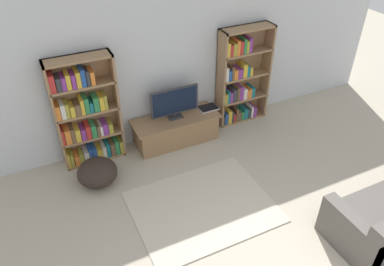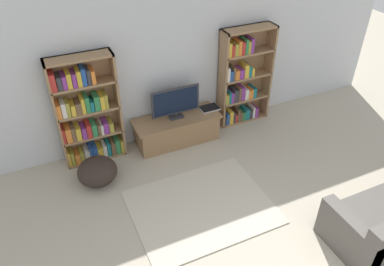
{
  "view_description": "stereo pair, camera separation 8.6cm",
  "coord_description": "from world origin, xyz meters",
  "px_view_note": "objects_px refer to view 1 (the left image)",
  "views": [
    {
      "loc": [
        -1.91,
        -0.97,
        3.9
      ],
      "look_at": [
        0.03,
        3.09,
        0.7
      ],
      "focal_mm": 35.0,
      "sensor_mm": 36.0,
      "label": 1
    },
    {
      "loc": [
        -1.83,
        -1.01,
        3.9
      ],
      "look_at": [
        0.03,
        3.09,
        0.7
      ],
      "focal_mm": 35.0,
      "sensor_mm": 36.0,
      "label": 2
    }
  ],
  "objects_px": {
    "bookshelf_right": "(240,79)",
    "laptop": "(208,108)",
    "television": "(175,102)",
    "tv_stand": "(176,129)",
    "beanbag_ottoman": "(97,172)",
    "bookshelf_left": "(86,115)"
  },
  "relations": [
    {
      "from": "tv_stand",
      "to": "beanbag_ottoman",
      "type": "bearing_deg",
      "value": -162.51
    },
    {
      "from": "television",
      "to": "beanbag_ottoman",
      "type": "distance_m",
      "value": 1.66
    },
    {
      "from": "tv_stand",
      "to": "laptop",
      "type": "distance_m",
      "value": 0.68
    },
    {
      "from": "television",
      "to": "laptop",
      "type": "bearing_deg",
      "value": 1.02
    },
    {
      "from": "bookshelf_left",
      "to": "bookshelf_right",
      "type": "relative_size",
      "value": 1.0
    },
    {
      "from": "bookshelf_left",
      "to": "television",
      "type": "relative_size",
      "value": 2.14
    },
    {
      "from": "bookshelf_left",
      "to": "laptop",
      "type": "bearing_deg",
      "value": -3.52
    },
    {
      "from": "bookshelf_left",
      "to": "tv_stand",
      "type": "bearing_deg",
      "value": -6.4
    },
    {
      "from": "tv_stand",
      "to": "laptop",
      "type": "relative_size",
      "value": 4.43
    },
    {
      "from": "bookshelf_left",
      "to": "bookshelf_right",
      "type": "xyz_separation_m",
      "value": [
        2.74,
        0.0,
        0.01
      ]
    },
    {
      "from": "beanbag_ottoman",
      "to": "bookshelf_right",
      "type": "bearing_deg",
      "value": 12.66
    },
    {
      "from": "beanbag_ottoman",
      "to": "laptop",
      "type": "bearing_deg",
      "value": 13.29
    },
    {
      "from": "laptop",
      "to": "television",
      "type": "bearing_deg",
      "value": -178.98
    },
    {
      "from": "bookshelf_right",
      "to": "bookshelf_left",
      "type": "bearing_deg",
      "value": -179.9
    },
    {
      "from": "bookshelf_right",
      "to": "laptop",
      "type": "distance_m",
      "value": 0.79
    },
    {
      "from": "bookshelf_left",
      "to": "bookshelf_right",
      "type": "distance_m",
      "value": 2.74
    },
    {
      "from": "bookshelf_left",
      "to": "beanbag_ottoman",
      "type": "height_order",
      "value": "bookshelf_left"
    },
    {
      "from": "bookshelf_left",
      "to": "beanbag_ottoman",
      "type": "distance_m",
      "value": 0.89
    },
    {
      "from": "laptop",
      "to": "bookshelf_left",
      "type": "bearing_deg",
      "value": 176.48
    },
    {
      "from": "bookshelf_right",
      "to": "television",
      "type": "distance_m",
      "value": 1.33
    },
    {
      "from": "bookshelf_right",
      "to": "laptop",
      "type": "height_order",
      "value": "bookshelf_right"
    },
    {
      "from": "tv_stand",
      "to": "television",
      "type": "height_order",
      "value": "television"
    }
  ]
}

